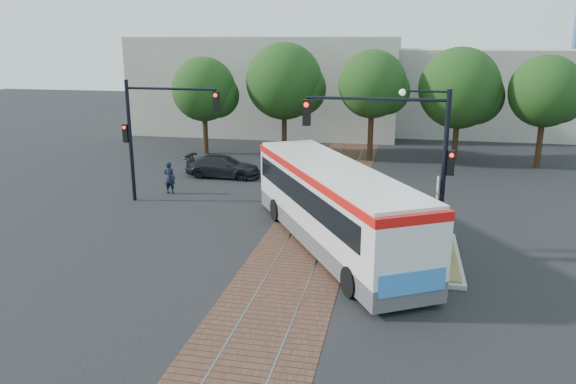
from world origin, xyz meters
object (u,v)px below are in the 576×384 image
traffic_island (430,249)px  signal_pole_main (410,146)px  parked_car (223,166)px  city_bus (333,202)px  officer (170,178)px  signal_pole_left (151,125)px

traffic_island → signal_pole_main: size_ratio=0.87×
traffic_island → parked_car: parked_car is taller
city_bus → officer: (-9.36, 5.99, -0.94)m
traffic_island → signal_pole_left: 14.50m
signal_pole_main → parked_car: signal_pole_main is taller
signal_pole_main → signal_pole_left: size_ratio=1.00×
signal_pole_main → signal_pole_left: signal_pole_main is taller
officer → parked_car: bearing=-106.7°
signal_pole_main → parked_car: 15.22m
traffic_island → officer: bearing=153.7°
city_bus → signal_pole_left: bearing=125.3°
signal_pole_left → officer: signal_pole_left is taller
traffic_island → officer: (-13.07, 6.46, 0.52)m
officer → parked_car: size_ratio=0.39×
city_bus → traffic_island: bearing=-37.0°
city_bus → traffic_island: 4.02m
city_bus → officer: 11.15m
city_bus → traffic_island: city_bus is taller
officer → parked_car: officer is taller
city_bus → officer: city_bus is taller
signal_pole_main → officer: bearing=152.3°
signal_pole_left → parked_car: 6.71m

